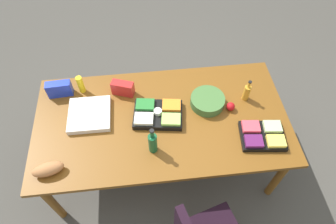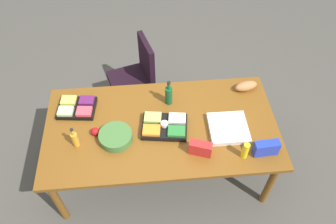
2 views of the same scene
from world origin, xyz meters
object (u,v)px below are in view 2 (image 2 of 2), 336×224
conference_table (161,130)px  wine_bottle (169,95)px  bread_loaf (246,86)px  veggie_tray (165,126)px  mustard_bottle (245,151)px  chip_bag_red (201,148)px  fruit_platter (77,107)px  pizza_box (228,128)px  dressing_bottle (75,139)px  office_chair (135,83)px  apple_red (95,132)px  salad_bowl (116,137)px  chip_bag_blue (266,148)px

conference_table → wine_bottle: wine_bottle is taller
bread_loaf → veggie_tray: (-0.88, -0.43, -0.01)m
mustard_bottle → veggie_tray: size_ratio=0.39×
chip_bag_red → mustard_bottle: mustard_bottle is taller
fruit_platter → veggie_tray: bearing=-20.3°
pizza_box → dressing_bottle: bearing=-177.6°
conference_table → fruit_platter: 0.87m
office_chair → fruit_platter: (-0.56, -0.71, 0.44)m
wine_bottle → apple_red: wine_bottle is taller
mustard_bottle → bread_loaf: bearing=75.5°
wine_bottle → office_chair: bearing=116.6°
wine_bottle → dressing_bottle: (-0.88, -0.44, -0.02)m
wine_bottle → pizza_box: wine_bottle is taller
mustard_bottle → wine_bottle: bearing=131.1°
salad_bowl → pizza_box: 1.05m
wine_bottle → pizza_box: bearing=-36.6°
office_chair → apple_red: 1.18m
conference_table → chip_bag_red: chip_bag_red is taller
dressing_bottle → salad_bowl: bearing=4.1°
mustard_bottle → apple_red: bearing=164.7°
office_chair → fruit_platter: size_ratio=2.45×
office_chair → veggie_tray: (0.28, -1.02, 0.44)m
conference_table → pizza_box: pizza_box is taller
fruit_platter → pizza_box: size_ratio=1.08×
bread_loaf → mustard_bottle: size_ratio=1.34×
fruit_platter → apple_red: size_ratio=5.10×
conference_table → wine_bottle: (0.10, 0.29, 0.18)m
fruit_platter → pizza_box: (1.44, -0.38, -0.01)m
salad_bowl → pizza_box: salad_bowl is taller
mustard_bottle → dressing_bottle: bearing=170.2°
bread_loaf → apple_red: bearing=-163.9°
conference_table → dressing_bottle: (-0.78, -0.14, 0.15)m
bread_loaf → salad_bowl: bearing=-158.7°
fruit_platter → salad_bowl: 0.56m
chip_bag_blue → mustard_bottle: size_ratio=1.23×
bread_loaf → dressing_bottle: (-1.69, -0.54, 0.04)m
mustard_bottle → veggie_tray: 0.77m
wine_bottle → dressing_bottle: wine_bottle is taller
pizza_box → apple_red: bearing=177.8°
apple_red → chip_bag_blue: bearing=-12.7°
chip_bag_blue → dressing_bottle: bearing=172.0°
office_chair → chip_bag_red: (0.58, -1.32, 0.47)m
wine_bottle → veggie_tray: 0.34m
conference_table → apple_red: apple_red is taller
chip_bag_blue → conference_table: bearing=157.0°
office_chair → wine_bottle: size_ratio=3.30×
conference_table → pizza_box: (0.62, -0.10, 0.09)m
apple_red → pizza_box: 1.24m
conference_table → apple_red: bearing=-176.5°
veggie_tray → chip_bag_blue: bearing=-21.9°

